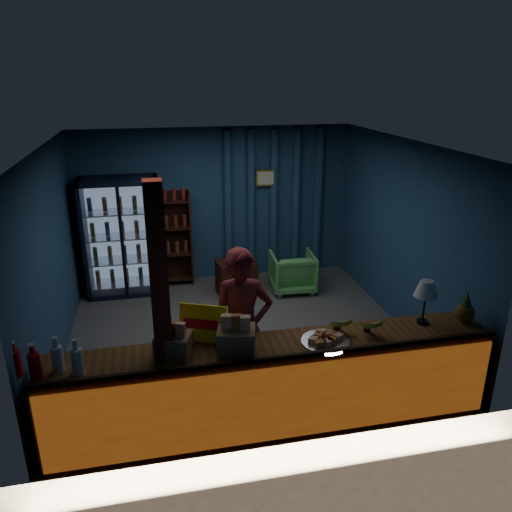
{
  "coord_description": "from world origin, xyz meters",
  "views": [
    {
      "loc": [
        -1.07,
        -5.99,
        3.42
      ],
      "look_at": [
        0.18,
        -0.2,
        1.23
      ],
      "focal_mm": 35.0,
      "sensor_mm": 36.0,
      "label": 1
    }
  ],
  "objects_px": {
    "green_chair": "(292,272)",
    "table_lamp": "(426,290)",
    "pastry_tray": "(325,341)",
    "shopkeeper": "(242,328)"
  },
  "relations": [
    {
      "from": "pastry_tray",
      "to": "table_lamp",
      "type": "relative_size",
      "value": 0.99
    },
    {
      "from": "green_chair",
      "to": "pastry_tray",
      "type": "height_order",
      "value": "pastry_tray"
    },
    {
      "from": "shopkeeper",
      "to": "green_chair",
      "type": "bearing_deg",
      "value": 69.65
    },
    {
      "from": "pastry_tray",
      "to": "green_chair",
      "type": "bearing_deg",
      "value": 79.06
    },
    {
      "from": "pastry_tray",
      "to": "table_lamp",
      "type": "xyz_separation_m",
      "value": [
        1.13,
        0.17,
        0.35
      ]
    },
    {
      "from": "green_chair",
      "to": "table_lamp",
      "type": "relative_size",
      "value": 1.48
    },
    {
      "from": "pastry_tray",
      "to": "table_lamp",
      "type": "height_order",
      "value": "table_lamp"
    },
    {
      "from": "pastry_tray",
      "to": "shopkeeper",
      "type": "bearing_deg",
      "value": 140.17
    },
    {
      "from": "table_lamp",
      "to": "pastry_tray",
      "type": "bearing_deg",
      "value": -171.39
    },
    {
      "from": "green_chair",
      "to": "table_lamp",
      "type": "bearing_deg",
      "value": 102.24
    }
  ]
}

